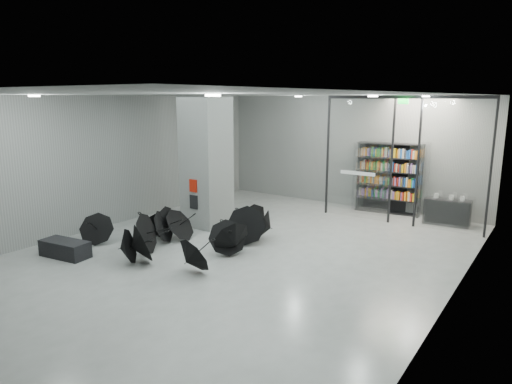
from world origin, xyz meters
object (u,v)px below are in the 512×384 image
Objects in this scene: bookshelf at (389,178)px; shop_counter at (447,212)px; bench at (65,249)px; umbrella_cluster at (189,238)px; column at (206,162)px.

bookshelf is 2.26m from shop_counter.
umbrella_cluster is (2.16, 2.21, 0.10)m from bench.
bench is 3.09m from umbrella_cluster.
column reaches higher than bookshelf.
column is at bearing -138.08° from bookshelf.
bookshelf is (4.14, 4.75, -0.79)m from column.
column is 3.10× the size of bench.
bookshelf is at bearing 163.33° from shop_counter.
bookshelf reaches higher than bench.
bench is at bearing -126.83° from bookshelf.
umbrella_cluster is (1.12, -2.07, -1.69)m from column.
bookshelf is (5.17, 9.03, 1.00)m from bench.
umbrella_cluster reaches higher than shop_counter.
shop_counter is (7.23, 8.57, 0.20)m from bench.
shop_counter reaches higher than bench.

